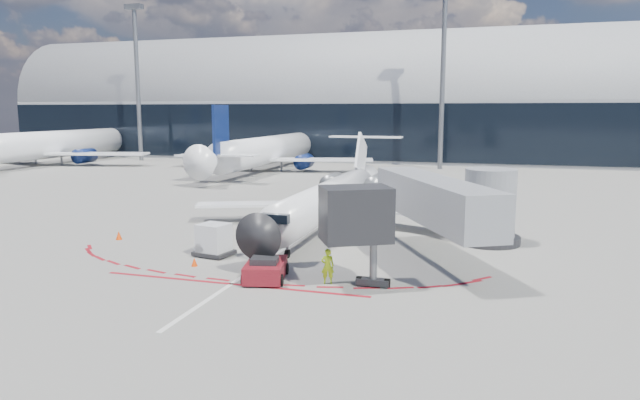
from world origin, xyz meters
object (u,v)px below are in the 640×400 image
(pushback_tug, at_px, (265,269))
(regional_jet, at_px, (332,197))
(uld_container, at_px, (214,240))
(ramp_worker, at_px, (328,266))

(pushback_tug, bearing_deg, regional_jet, 78.81)
(uld_container, bearing_deg, pushback_tug, -26.77)
(ramp_worker, bearing_deg, regional_jet, -94.95)
(regional_jet, relative_size, pushback_tug, 5.41)
(pushback_tug, height_order, uld_container, uld_container)
(pushback_tug, relative_size, uld_container, 2.10)
(pushback_tug, bearing_deg, uld_container, 129.65)
(regional_jet, distance_m, pushback_tug, 14.01)
(uld_container, bearing_deg, ramp_worker, -12.16)
(regional_jet, bearing_deg, uld_container, -112.68)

